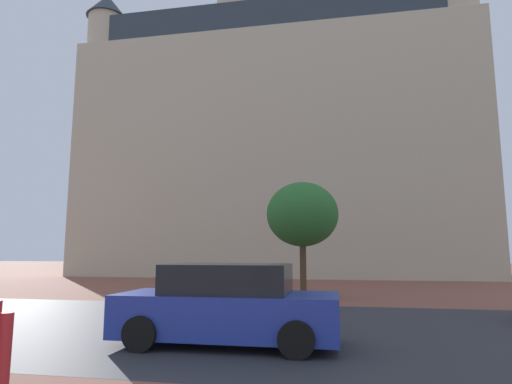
% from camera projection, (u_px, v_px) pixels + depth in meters
% --- Properties ---
extents(ground_plane, '(120.00, 120.00, 0.00)m').
position_uv_depth(ground_plane, '(246.00, 317.00, 11.73)').
color(ground_plane, brown).
extents(street_asphalt_strip, '(120.00, 8.84, 0.00)m').
position_uv_depth(street_asphalt_strip, '(233.00, 327.00, 10.17)').
color(street_asphalt_strip, '#2D2D33').
rests_on(street_asphalt_strip, ground_plane).
extents(landmark_building, '(30.04, 10.97, 34.27)m').
position_uv_depth(landmark_building, '(273.00, 138.00, 34.69)').
color(landmark_building, beige).
rests_on(landmark_building, ground_plane).
extents(car_blue, '(4.30, 1.93, 1.55)m').
position_uv_depth(car_blue, '(228.00, 306.00, 8.31)').
color(car_blue, '#23389E').
rests_on(car_blue, ground_plane).
extents(tree_curb_far, '(2.93, 2.93, 4.63)m').
position_uv_depth(tree_curb_far, '(302.00, 215.00, 17.37)').
color(tree_curb_far, '#4C3823').
rests_on(tree_curb_far, ground_plane).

